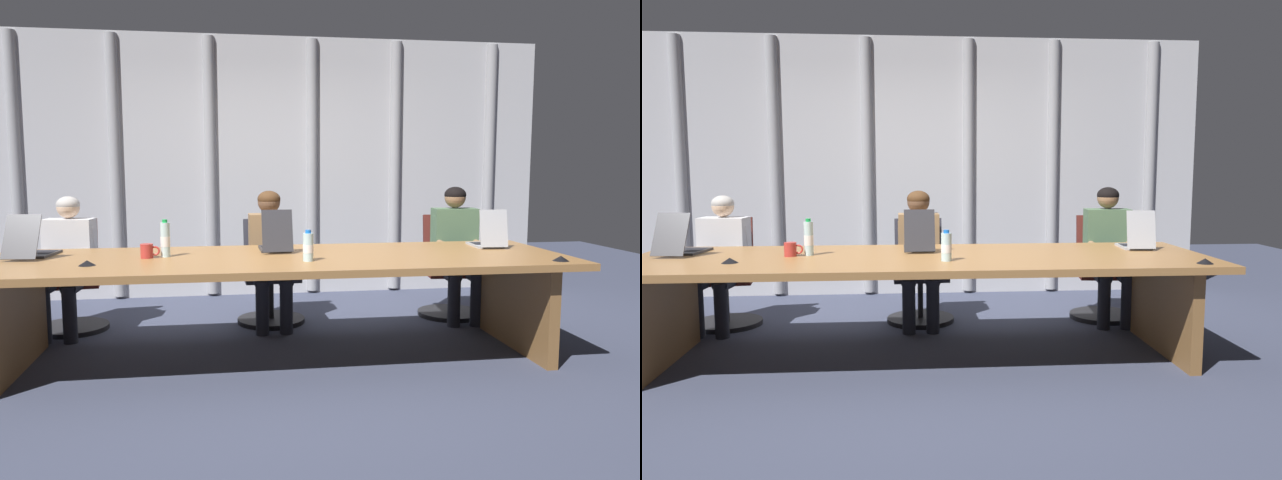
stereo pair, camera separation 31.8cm
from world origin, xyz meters
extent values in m
plane|color=#383D51|center=(0.00, 0.00, 0.00)|extent=(12.30, 12.30, 0.00)
cube|color=olive|center=(0.00, 0.00, 0.72)|extent=(4.11, 1.32, 0.05)
cube|color=black|center=(0.00, 0.00, 0.66)|extent=(3.49, 0.10, 0.06)
cube|color=brown|center=(-1.80, 0.00, 0.35)|extent=(0.08, 1.12, 0.70)
cube|color=brown|center=(1.80, 0.00, 0.35)|extent=(0.08, 1.12, 0.70)
cube|color=#B2B2B7|center=(0.00, 2.35, 1.38)|extent=(6.15, 0.10, 2.75)
cylinder|color=gray|center=(-2.47, 2.29, 1.38)|extent=(0.12, 0.12, 2.70)
cylinder|color=gray|center=(-1.50, 2.29, 1.38)|extent=(0.12, 0.12, 2.70)
cylinder|color=gray|center=(-0.53, 2.29, 1.38)|extent=(0.12, 0.12, 2.70)
cylinder|color=gray|center=(0.55, 2.29, 1.38)|extent=(0.12, 0.12, 2.70)
cylinder|color=gray|center=(1.47, 2.29, 1.38)|extent=(0.12, 0.12, 2.70)
cylinder|color=gray|center=(2.57, 2.29, 1.38)|extent=(0.12, 0.12, 2.70)
cube|color=#2D2D33|center=(-1.74, 0.32, 0.76)|extent=(0.27, 0.37, 0.02)
cube|color=black|center=(-1.74, 0.35, 0.77)|extent=(0.22, 0.21, 0.00)
cube|color=#2D2D33|center=(-1.77, 0.08, 0.91)|extent=(0.25, 0.18, 0.29)
cube|color=black|center=(-1.77, 0.08, 0.92)|extent=(0.22, 0.16, 0.26)
cube|color=#2D2D33|center=(-0.02, 0.35, 0.76)|extent=(0.23, 0.34, 0.02)
cube|color=black|center=(-0.02, 0.38, 0.77)|extent=(0.20, 0.19, 0.00)
cube|color=#2D2D33|center=(-0.02, 0.14, 0.92)|extent=(0.23, 0.11, 0.31)
cube|color=black|center=(-0.02, 0.15, 0.92)|extent=(0.21, 0.09, 0.27)
cube|color=#A8ADB7|center=(1.68, 0.32, 0.76)|extent=(0.23, 0.32, 0.02)
cube|color=black|center=(1.68, 0.34, 0.77)|extent=(0.19, 0.18, 0.00)
cube|color=#A8ADB7|center=(1.67, 0.14, 0.91)|extent=(0.22, 0.08, 0.29)
cube|color=black|center=(1.67, 0.15, 0.91)|extent=(0.20, 0.06, 0.26)
cube|color=#511E19|center=(-1.70, 1.05, 0.43)|extent=(0.54, 0.54, 0.08)
cube|color=#511E19|center=(-1.73, 1.27, 0.70)|extent=(0.44, 0.17, 0.46)
cylinder|color=#262628|center=(-1.70, 1.05, 0.22)|extent=(0.05, 0.05, 0.35)
cylinder|color=black|center=(-1.70, 1.05, 0.02)|extent=(0.60, 0.60, 0.04)
cube|color=#2D2D38|center=(0.00, 1.05, 0.43)|extent=(0.51, 0.51, 0.08)
cube|color=#2D2D38|center=(-0.01, 1.27, 0.69)|extent=(0.44, 0.14, 0.44)
cylinder|color=#262628|center=(0.00, 1.05, 0.22)|extent=(0.05, 0.05, 0.35)
cylinder|color=black|center=(0.00, 1.05, 0.02)|extent=(0.60, 0.60, 0.04)
cube|color=#511E19|center=(1.68, 1.05, 0.43)|extent=(0.53, 0.53, 0.08)
cube|color=#511E19|center=(1.70, 1.27, 0.70)|extent=(0.44, 0.16, 0.46)
cylinder|color=#262628|center=(1.68, 1.05, 0.22)|extent=(0.05, 0.05, 0.35)
cylinder|color=black|center=(1.68, 1.05, 0.02)|extent=(0.60, 0.60, 0.04)
cube|color=silver|center=(-1.68, 1.03, 0.71)|extent=(0.41, 0.25, 0.48)
sphere|color=beige|center=(-1.68, 1.03, 1.05)|extent=(0.18, 0.18, 0.18)
ellipsoid|color=#B2ADA8|center=(-1.68, 1.03, 1.07)|extent=(0.19, 0.19, 0.14)
cylinder|color=silver|center=(-1.52, 1.02, 0.76)|extent=(0.08, 0.14, 0.27)
cylinder|color=beige|center=(-1.54, 0.81, 0.65)|extent=(0.09, 0.30, 0.06)
cylinder|color=silver|center=(-1.85, 1.05, 0.76)|extent=(0.08, 0.14, 0.27)
cylinder|color=beige|center=(-1.87, 0.84, 0.65)|extent=(0.09, 0.30, 0.06)
cylinder|color=#262833|center=(-1.60, 0.82, 0.44)|extent=(0.17, 0.41, 0.13)
cylinder|color=#262833|center=(-1.62, 0.64, 0.23)|extent=(0.11, 0.11, 0.45)
cylinder|color=#262833|center=(-1.80, 0.84, 0.44)|extent=(0.17, 0.41, 0.13)
cylinder|color=#262833|center=(-1.82, 0.66, 0.23)|extent=(0.11, 0.11, 0.45)
cube|color=olive|center=(-0.01, 1.03, 0.72)|extent=(0.36, 0.23, 0.51)
sphere|color=brown|center=(-0.01, 1.03, 1.08)|extent=(0.20, 0.20, 0.20)
ellipsoid|color=#472D19|center=(-0.01, 1.03, 1.10)|extent=(0.20, 0.20, 0.15)
cylinder|color=olive|center=(0.14, 1.04, 0.79)|extent=(0.07, 0.14, 0.27)
cylinder|color=brown|center=(0.14, 0.83, 0.67)|extent=(0.07, 0.30, 0.06)
cylinder|color=olive|center=(-0.16, 1.03, 0.79)|extent=(0.07, 0.14, 0.27)
cylinder|color=brown|center=(-0.15, 0.82, 0.67)|extent=(0.07, 0.30, 0.06)
cylinder|color=#262833|center=(0.09, 0.83, 0.44)|extent=(0.14, 0.40, 0.13)
cylinder|color=#262833|center=(0.10, 0.65, 0.23)|extent=(0.11, 0.11, 0.45)
cylinder|color=#262833|center=(-0.11, 0.83, 0.44)|extent=(0.14, 0.40, 0.13)
cylinder|color=#262833|center=(-0.10, 0.65, 0.23)|extent=(0.11, 0.11, 0.45)
cube|color=#4C6B4C|center=(1.69, 1.03, 0.74)|extent=(0.41, 0.25, 0.54)
sphere|color=#8C6647|center=(1.69, 1.03, 1.11)|extent=(0.19, 0.19, 0.19)
ellipsoid|color=black|center=(1.69, 1.03, 1.13)|extent=(0.20, 0.20, 0.14)
cylinder|color=#4C6B4C|center=(1.86, 1.02, 0.82)|extent=(0.08, 0.14, 0.27)
cylinder|color=#8C6647|center=(1.84, 0.81, 0.70)|extent=(0.09, 0.30, 0.06)
cylinder|color=#4C6B4C|center=(1.53, 1.05, 0.82)|extent=(0.08, 0.14, 0.27)
cylinder|color=#8C6647|center=(1.51, 0.84, 0.70)|extent=(0.09, 0.30, 0.06)
cylinder|color=#262833|center=(1.78, 0.82, 0.44)|extent=(0.16, 0.41, 0.13)
cylinder|color=#262833|center=(1.76, 0.65, 0.23)|extent=(0.11, 0.11, 0.45)
cylinder|color=#262833|center=(1.58, 0.84, 0.44)|extent=(0.16, 0.41, 0.13)
cylinder|color=#262833|center=(1.56, 0.66, 0.23)|extent=(0.11, 0.11, 0.45)
cylinder|color=silver|center=(0.16, -0.25, 0.84)|extent=(0.07, 0.07, 0.19)
cylinder|color=white|center=(0.16, -0.25, 0.83)|extent=(0.07, 0.07, 0.06)
cylinder|color=blue|center=(0.16, -0.25, 0.95)|extent=(0.04, 0.04, 0.02)
cylinder|color=silver|center=(-0.81, 0.10, 0.87)|extent=(0.07, 0.07, 0.24)
cylinder|color=white|center=(-0.81, 0.10, 0.86)|extent=(0.07, 0.07, 0.07)
cylinder|color=green|center=(-0.81, 0.10, 1.00)|extent=(0.04, 0.04, 0.02)
cylinder|color=#B2332D|center=(-0.94, 0.06, 0.80)|extent=(0.09, 0.09, 0.10)
torus|color=#B2332D|center=(-0.88, 0.06, 0.80)|extent=(0.07, 0.01, 0.07)
cone|color=black|center=(-1.28, -0.22, 0.77)|extent=(0.11, 0.11, 0.03)
cone|color=black|center=(1.86, -0.50, 0.77)|extent=(0.11, 0.11, 0.03)
camera|label=1|loc=(-0.39, -4.33, 1.39)|focal=34.48mm
camera|label=2|loc=(-0.08, -4.37, 1.39)|focal=34.48mm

